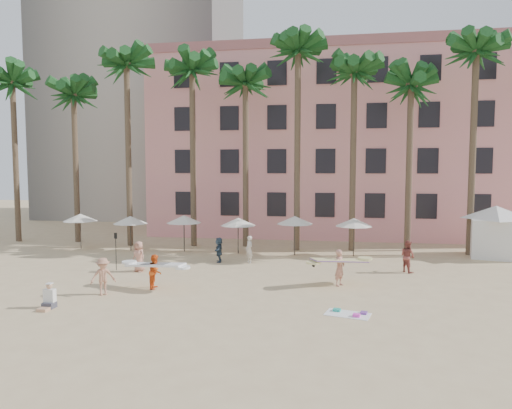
{
  "coord_description": "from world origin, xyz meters",
  "views": [
    {
      "loc": [
        5.21,
        -18.83,
        5.97
      ],
      "look_at": [
        1.3,
        6.0,
        4.0
      ],
      "focal_mm": 32.0,
      "sensor_mm": 36.0,
      "label": 1
    }
  ],
  "objects_px": {
    "pink_hotel": "(347,148)",
    "carrier_white": "(155,270)",
    "cabana": "(495,227)",
    "carrier_yellow": "(340,266)"
  },
  "relations": [
    {
      "from": "pink_hotel",
      "to": "carrier_white",
      "type": "height_order",
      "value": "pink_hotel"
    },
    {
      "from": "carrier_white",
      "to": "pink_hotel",
      "type": "bearing_deg",
      "value": 66.38
    },
    {
      "from": "pink_hotel",
      "to": "carrier_white",
      "type": "relative_size",
      "value": 10.67
    },
    {
      "from": "pink_hotel",
      "to": "carrier_white",
      "type": "xyz_separation_m",
      "value": [
        -10.26,
        -23.45,
        -7.08
      ]
    },
    {
      "from": "cabana",
      "to": "carrier_yellow",
      "type": "distance_m",
      "value": 14.12
    },
    {
      "from": "pink_hotel",
      "to": "cabana",
      "type": "xyz_separation_m",
      "value": [
        9.43,
        -12.17,
        -5.93
      ]
    },
    {
      "from": "carrier_white",
      "to": "cabana",
      "type": "bearing_deg",
      "value": 29.81
    },
    {
      "from": "cabana",
      "to": "carrier_white",
      "type": "height_order",
      "value": "cabana"
    },
    {
      "from": "carrier_yellow",
      "to": "carrier_white",
      "type": "distance_m",
      "value": 9.34
    },
    {
      "from": "carrier_yellow",
      "to": "cabana",
      "type": "bearing_deg",
      "value": 41.41
    }
  ]
}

